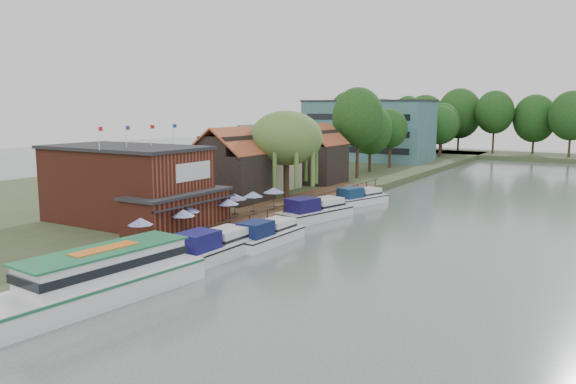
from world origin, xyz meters
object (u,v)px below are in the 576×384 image
Objects in this scene: pub at (141,186)px; cottage_c at (317,153)px; umbrella_1 at (184,224)px; umbrella_3 at (227,211)px; willow at (286,155)px; cruiser_2 at (315,208)px; cruiser_1 at (268,231)px; umbrella_5 at (253,203)px; swan at (159,269)px; cottage_b at (258,157)px; tour_boat at (95,276)px; hotel_block at (368,130)px; umbrella_2 at (187,219)px; umbrella_6 at (274,199)px; umbrella_4 at (235,206)px; umbrella_0 at (141,233)px; cruiser_0 at (214,243)px; cottage_a at (231,164)px; cruiser_3 at (360,195)px.

cottage_c is (0.00, 34.00, 0.60)m from pub.
umbrella_1 is 1.00× the size of umbrella_3.
willow is (3.50, -14.00, 0.96)m from cottage_c.
pub is at bearing -111.57° from cruiser_2.
cottage_c is at bearing 112.04° from cruiser_1.
umbrella_5 is at bearing 95.96° from umbrella_3.
willow is at bearing 102.86° from swan.
umbrella_5 is (10.40, -16.11, -2.96)m from cottage_b.
cruiser_1 is 17.75m from tour_boat.
umbrella_3 reaches higher than tour_boat.
pub is 71.49m from hotel_block.
umbrella_2 is 13.03m from umbrella_6.
cruiser_1 is at bearing 34.64° from umbrella_2.
umbrella_4 is at bearing 99.65° from umbrella_1.
umbrella_0 is (10.83, -31.72, -2.96)m from cottage_b.
cottage_b is at bearing 146.31° from willow.
willow is at bearing 97.11° from umbrella_0.
hotel_block is 10.40× the size of umbrella_4.
umbrella_5 is (6.40, -25.11, -2.96)m from cottage_c.
umbrella_2 is 5.36m from cruiser_0.
cottage_a is at bearing 125.70° from umbrella_3.
umbrella_4 is 5.55× the size of swan.
cottage_b is 27.35m from cruiser_1.
cruiser_0 is at bearing 77.60° from swan.
cruiser_3 is (-0.50, 29.00, -0.15)m from cruiser_0.
willow is 16.83m from umbrella_3.
hotel_block is 10.69× the size of umbrella_3.
cruiser_2 is (-0.58, 17.69, 0.01)m from cruiser_0.
umbrella_2 is 7.51m from umbrella_4.
cottage_b is 4.04× the size of umbrella_6.
cottage_a is 22.03m from cruiser_0.
umbrella_3 reaches higher than swan.
cottage_b is 9.07m from willow.
hotel_block is 2.95× the size of cottage_a.
cottage_c is 0.82× the size of cruiser_0.
cruiser_3 is at bearing 76.14° from umbrella_4.
umbrella_1 is at bearing -78.24° from hotel_block.
willow reaches higher than umbrella_3.
umbrella_0 is at bearing 157.13° from swan.
cottage_b reaches higher than umbrella_0.
umbrella_6 is at bearing 105.54° from cruiser_0.
umbrella_3 is at bearing 119.93° from cruiser_0.
tour_boat is at bearing -77.54° from umbrella_3.
umbrella_5 is at bearing 134.79° from cruiser_1.
umbrella_2 is at bearing -92.04° from umbrella_6.
umbrella_5 is 17.58m from cruiser_3.
cruiser_1 is at bearing -29.92° from umbrella_4.
umbrella_4 is 5.62m from umbrella_6.
umbrella_3 is at bearing -88.55° from umbrella_6.
umbrella_0 reaches higher than cruiser_2.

